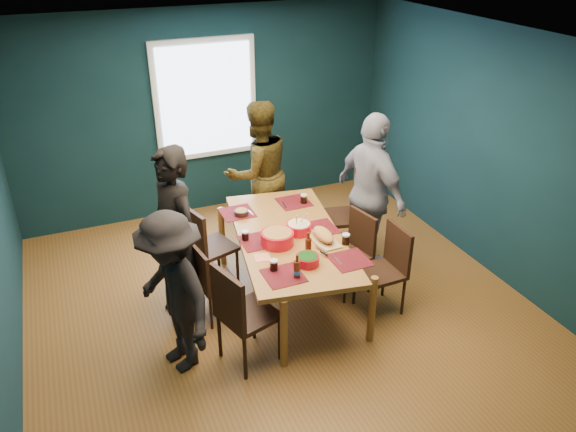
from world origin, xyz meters
The scene contains 26 objects.
room centered at (0.00, 0.27, 1.37)m, with size 5.01×5.01×2.71m.
dining_table centered at (0.16, 0.05, 0.70)m, with size 1.35×2.18×0.78m.
chair_left_far centered at (-0.61, 0.58, 0.57)m, with size 0.55×0.55×0.98m.
chair_left_mid centered at (-0.70, 0.03, 0.48)m, with size 0.42×0.42×0.82m.
chair_left_near centered at (-0.64, -0.70, 0.59)m, with size 0.57×0.57×1.01m.
chair_right_far centered at (1.18, 0.63, 0.60)m, with size 0.55×0.55×1.03m.
chair_right_mid centered at (0.87, -0.04, 0.52)m, with size 0.48×0.48×0.90m.
chair_right_near centered at (1.02, -0.49, 0.54)m, with size 0.43×0.43×0.93m.
person_far_left centered at (-0.97, 0.22, 0.91)m, with size 0.66×0.44×1.82m, color black.
person_back centered at (0.32, 1.39, 0.89)m, with size 0.87×0.68×1.78m, color black.
person_right centered at (1.25, 0.31, 0.92)m, with size 1.08×0.45×1.84m, color white.
person_near_left centered at (-1.15, -0.49, 0.77)m, with size 0.99×0.57×1.54m, color black.
bowl_salad centered at (-0.03, -0.08, 0.85)m, with size 0.33×0.33×0.14m.
bowl_dumpling centered at (0.26, 0.06, 0.83)m, with size 0.26×0.26×0.24m.
bowl_herbs centered at (0.10, -0.52, 0.83)m, with size 0.22×0.22×0.10m.
cutting_board centered at (0.42, -0.19, 0.83)m, with size 0.25×0.53×0.12m.
small_bowl centered at (-0.16, 0.64, 0.81)m, with size 0.15×0.15×0.06m.
beer_bottle_a centered at (-0.08, -0.68, 0.86)m, with size 0.06×0.06×0.24m.
beer_bottle_b centered at (0.18, -0.36, 0.87)m, with size 0.06×0.06×0.23m.
cola_glass_a centered at (-0.23, -0.50, 0.83)m, with size 0.08×0.08×0.11m.
cola_glass_b centered at (0.60, -0.33, 0.83)m, with size 0.08×0.08×0.11m.
cola_glass_c centered at (0.59, 0.65, 0.83)m, with size 0.08×0.08×0.11m.
cola_glass_d centered at (-0.29, 0.12, 0.83)m, with size 0.07×0.07×0.10m.
napkin_a centered at (0.51, 0.07, 0.78)m, with size 0.12×0.12×0.00m, color #F68267.
napkin_b centered at (-0.25, -0.25, 0.78)m, with size 0.15×0.15×0.00m, color #F68267.
napkin_c centered at (0.53, -0.63, 0.78)m, with size 0.13×0.13×0.00m, color #F68267.
Camera 1 is at (-1.77, -4.50, 3.60)m, focal length 35.00 mm.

